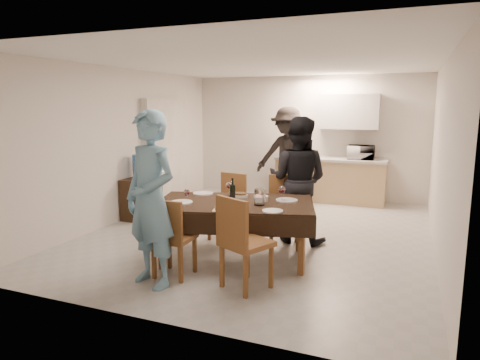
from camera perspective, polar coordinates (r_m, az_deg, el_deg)
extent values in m
cube|color=#A9A8A4|center=(6.77, 2.71, -7.06)|extent=(5.00, 6.00, 0.02)
cube|color=white|center=(6.50, 2.91, 15.42)|extent=(5.00, 6.00, 0.02)
cube|color=beige|center=(9.38, 8.82, 5.68)|extent=(5.00, 0.02, 2.60)
cube|color=beige|center=(3.82, -12.01, -0.46)|extent=(5.00, 0.02, 2.60)
cube|color=beige|center=(7.69, -15.15, 4.54)|extent=(0.02, 6.00, 2.60)
cube|color=beige|center=(6.17, 25.36, 2.69)|extent=(0.02, 6.00, 2.60)
cube|color=silver|center=(8.66, -9.89, 3.64)|extent=(0.15, 1.40, 2.10)
cube|color=tan|center=(9.06, 11.91, -0.12)|extent=(2.20, 0.60, 0.86)
cube|color=#AFB0AA|center=(8.99, 12.01, 2.74)|extent=(2.24, 0.64, 0.05)
cube|color=silver|center=(9.02, 14.29, 8.82)|extent=(1.20, 0.34, 0.70)
cube|color=black|center=(5.44, -0.72, -3.14)|extent=(2.20, 1.63, 0.04)
cube|color=brown|center=(5.54, -0.71, -7.00)|extent=(0.07, 0.07, 0.73)
cube|color=brown|center=(5.06, -8.76, -7.63)|extent=(0.43, 0.43, 0.05)
cube|color=brown|center=(4.83, -10.01, -5.37)|extent=(0.43, 0.05, 0.46)
cube|color=brown|center=(4.67, 0.88, -8.43)|extent=(0.63, 0.63, 0.06)
cube|color=brown|center=(4.40, -0.10, -5.79)|extent=(0.44, 0.25, 0.50)
cube|color=brown|center=(6.35, -1.88, -3.77)|extent=(0.52, 0.52, 0.05)
cube|color=brown|center=(6.11, -2.64, -1.79)|extent=(0.44, 0.13, 0.47)
cube|color=brown|center=(6.05, 5.98, -4.38)|extent=(0.57, 0.57, 0.05)
cube|color=brown|center=(5.79, 5.47, -2.26)|extent=(0.44, 0.18, 0.49)
cube|color=black|center=(7.80, -12.98, -2.28)|extent=(0.39, 0.78, 0.72)
cylinder|color=#3976BF|center=(7.71, -13.14, 1.82)|extent=(0.27, 0.27, 0.41)
cylinder|color=white|center=(5.25, 2.61, -2.29)|extent=(0.13, 0.13, 0.20)
cube|color=#AD8632|center=(5.05, -1.32, -3.64)|extent=(0.44, 0.37, 0.05)
cylinder|color=silver|center=(5.49, 2.90, -2.45)|extent=(0.17, 0.17, 0.07)
cylinder|color=silver|center=(5.70, -0.11, -2.12)|extent=(0.22, 0.22, 0.04)
cylinder|color=silver|center=(5.43, -7.81, -2.95)|extent=(0.28, 0.28, 0.02)
cylinder|color=silver|center=(4.96, 4.38, -4.12)|extent=(0.24, 0.24, 0.01)
cylinder|color=silver|center=(5.95, -4.96, -1.77)|extent=(0.28, 0.28, 0.02)
cylinder|color=silver|center=(5.52, 6.25, -2.70)|extent=(0.28, 0.28, 0.02)
imported|color=silver|center=(8.90, 15.82, 3.57)|extent=(0.50, 0.34, 0.28)
imported|color=#6697B2|center=(4.74, -11.81, -2.55)|extent=(0.81, 0.66, 1.94)
imported|color=black|center=(6.22, 7.69, -0.01)|extent=(0.92, 0.73, 1.82)
imported|color=black|center=(8.72, 6.33, 3.25)|extent=(1.26, 0.72, 1.94)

